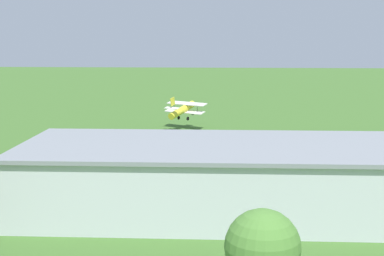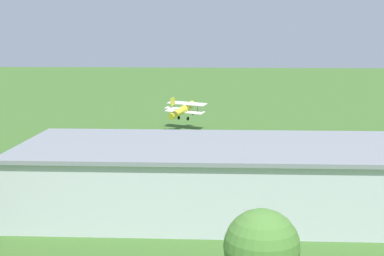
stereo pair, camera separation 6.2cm
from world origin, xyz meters
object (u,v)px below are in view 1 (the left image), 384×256
at_px(car_white, 345,165).
at_px(tree_near_perimeter_road, 262,248).
at_px(car_red, 25,161).
at_px(biplane, 183,110).
at_px(hangar, 215,177).
at_px(person_watching_takeoff, 104,160).
at_px(car_green, 76,161).
at_px(person_near_hangar_door, 282,154).

distance_m(car_white, tree_near_perimeter_road, 39.37).
height_order(car_white, car_red, car_red).
xyz_separation_m(biplane, car_white, (-21.57, 28.32, -2.63)).
bearing_deg(hangar, tree_near_perimeter_road, 97.63).
bearing_deg(person_watching_takeoff, car_red, 9.84).
bearing_deg(hangar, car_green, -41.25).
distance_m(car_red, tree_near_perimeter_road, 44.78).
bearing_deg(tree_near_perimeter_road, car_green, -61.32).
distance_m(biplane, person_watching_takeoff, 28.94).
bearing_deg(car_white, hangar, 46.10).
bearing_deg(car_white, biplane, -52.71).
distance_m(car_white, person_watching_takeoff, 29.06).
bearing_deg(biplane, car_green, 69.96).
bearing_deg(tree_near_perimeter_road, biplane, -81.84).
bearing_deg(car_white, person_near_hangar_door, -36.32).
relative_size(car_white, car_red, 0.95).
xyz_separation_m(hangar, tree_near_perimeter_road, (-2.88, 21.52, 2.10)).
height_order(car_white, car_green, car_green).
xyz_separation_m(car_red, person_watching_takeoff, (-9.33, -1.62, -0.03)).
height_order(car_red, person_near_hangar_door, car_red).
xyz_separation_m(car_white, tree_near_perimeter_road, (12.18, 37.17, 4.41)).
height_order(biplane, car_white, biplane).
height_order(car_green, car_red, car_green).
bearing_deg(person_watching_takeoff, person_near_hangar_door, -168.36).
height_order(car_green, person_near_hangar_door, car_green).
relative_size(car_white, tree_near_perimeter_road, 0.55).
relative_size(biplane, person_near_hangar_door, 4.54).
height_order(biplane, person_watching_takeoff, biplane).
bearing_deg(car_green, hangar, 138.75).
bearing_deg(hangar, biplane, -81.59).
bearing_deg(tree_near_perimeter_road, car_white, -108.14).
xyz_separation_m(person_watching_takeoff, tree_near_perimeter_road, (-16.88, 37.66, 4.38)).
bearing_deg(car_red, biplane, -119.73).
bearing_deg(tree_near_perimeter_road, hangar, -82.37).
relative_size(car_red, person_near_hangar_door, 2.47).
distance_m(car_green, person_near_hangar_door, 25.91).
bearing_deg(hangar, car_red, -31.91).
bearing_deg(car_white, car_red, 1.69).
xyz_separation_m(person_near_hangar_door, tree_near_perimeter_road, (5.30, 42.23, 4.38)).
bearing_deg(car_red, car_white, -178.31).
xyz_separation_m(biplane, car_green, (10.57, 29.00, -2.57)).
relative_size(car_green, tree_near_perimeter_road, 0.63).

